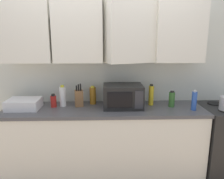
{
  "coord_description": "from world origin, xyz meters",
  "views": [
    {
      "loc": [
        0.01,
        -2.86,
        1.72
      ],
      "look_at": [
        0.1,
        -0.25,
        1.12
      ],
      "focal_mm": 34.9,
      "sensor_mm": 36.0,
      "label": 1
    }
  ],
  "objects_px": {
    "bottle_green_oil": "(172,99)",
    "bottle_red_sauce": "(54,101)",
    "dish_rack": "(24,104)",
    "bottle_white_jar": "(63,96)",
    "bottle_yellow_mustard": "(151,95)",
    "knife_block": "(79,98)",
    "microwave": "(123,96)",
    "bottle_blue_cleaner": "(194,101)",
    "bottle_amber_vinegar": "(93,95)"
  },
  "relations": [
    {
      "from": "microwave",
      "to": "bottle_yellow_mustard",
      "type": "height_order",
      "value": "microwave"
    },
    {
      "from": "bottle_blue_cleaner",
      "to": "bottle_amber_vinegar",
      "type": "xyz_separation_m",
      "value": [
        -1.21,
        0.29,
        -0.0
      ]
    },
    {
      "from": "bottle_blue_cleaner",
      "to": "bottle_white_jar",
      "type": "bearing_deg",
      "value": 172.5
    },
    {
      "from": "microwave",
      "to": "knife_block",
      "type": "bearing_deg",
      "value": 173.57
    },
    {
      "from": "bottle_yellow_mustard",
      "to": "bottle_amber_vinegar",
      "type": "bearing_deg",
      "value": 174.74
    },
    {
      "from": "bottle_amber_vinegar",
      "to": "microwave",
      "type": "bearing_deg",
      "value": -21.1
    },
    {
      "from": "dish_rack",
      "to": "bottle_blue_cleaner",
      "type": "distance_m",
      "value": 2.04
    },
    {
      "from": "microwave",
      "to": "bottle_red_sauce",
      "type": "relative_size",
      "value": 2.85
    },
    {
      "from": "bottle_red_sauce",
      "to": "bottle_blue_cleaner",
      "type": "bearing_deg",
      "value": -5.83
    },
    {
      "from": "bottle_red_sauce",
      "to": "bottle_amber_vinegar",
      "type": "xyz_separation_m",
      "value": [
        0.48,
        0.12,
        0.04
      ]
    },
    {
      "from": "dish_rack",
      "to": "bottle_amber_vinegar",
      "type": "height_order",
      "value": "bottle_amber_vinegar"
    },
    {
      "from": "bottle_green_oil",
      "to": "bottle_red_sauce",
      "type": "distance_m",
      "value": 1.47
    },
    {
      "from": "dish_rack",
      "to": "bottle_yellow_mustard",
      "type": "bearing_deg",
      "value": 3.99
    },
    {
      "from": "knife_block",
      "to": "bottle_yellow_mustard",
      "type": "bearing_deg",
      "value": 0.96
    },
    {
      "from": "bottle_amber_vinegar",
      "to": "bottle_white_jar",
      "type": "xyz_separation_m",
      "value": [
        -0.37,
        -0.08,
        0.01
      ]
    },
    {
      "from": "bottle_green_oil",
      "to": "bottle_white_jar",
      "type": "relative_size",
      "value": 0.75
    },
    {
      "from": "bottle_red_sauce",
      "to": "bottle_yellow_mustard",
      "type": "bearing_deg",
      "value": 2.41
    },
    {
      "from": "bottle_blue_cleaner",
      "to": "bottle_amber_vinegar",
      "type": "bearing_deg",
      "value": 166.4
    },
    {
      "from": "microwave",
      "to": "knife_block",
      "type": "height_order",
      "value": "knife_block"
    },
    {
      "from": "dish_rack",
      "to": "bottle_white_jar",
      "type": "relative_size",
      "value": 1.41
    },
    {
      "from": "bottle_green_oil",
      "to": "bottle_amber_vinegar",
      "type": "bearing_deg",
      "value": 171.05
    },
    {
      "from": "knife_block",
      "to": "microwave",
      "type": "bearing_deg",
      "value": -6.43
    },
    {
      "from": "knife_block",
      "to": "bottle_amber_vinegar",
      "type": "bearing_deg",
      "value": 26.32
    },
    {
      "from": "bottle_blue_cleaner",
      "to": "bottle_yellow_mustard",
      "type": "bearing_deg",
      "value": 154.29
    },
    {
      "from": "bottle_red_sauce",
      "to": "bottle_white_jar",
      "type": "xyz_separation_m",
      "value": [
        0.11,
        0.04,
        0.05
      ]
    },
    {
      "from": "bottle_green_oil",
      "to": "bottle_red_sauce",
      "type": "bearing_deg",
      "value": 178.62
    },
    {
      "from": "microwave",
      "to": "bottle_red_sauce",
      "type": "height_order",
      "value": "microwave"
    },
    {
      "from": "microwave",
      "to": "bottle_green_oil",
      "type": "relative_size",
      "value": 2.38
    },
    {
      "from": "bottle_green_oil",
      "to": "bottle_amber_vinegar",
      "type": "relative_size",
      "value": 0.85
    },
    {
      "from": "bottle_yellow_mustard",
      "to": "knife_block",
      "type": "bearing_deg",
      "value": -179.04
    },
    {
      "from": "knife_block",
      "to": "bottle_amber_vinegar",
      "type": "distance_m",
      "value": 0.19
    },
    {
      "from": "bottle_yellow_mustard",
      "to": "bottle_white_jar",
      "type": "distance_m",
      "value": 1.12
    },
    {
      "from": "bottle_green_oil",
      "to": "bottle_white_jar",
      "type": "xyz_separation_m",
      "value": [
        -1.36,
        0.07,
        0.03
      ]
    },
    {
      "from": "bottle_yellow_mustard",
      "to": "microwave",
      "type": "bearing_deg",
      "value": -168.19
    },
    {
      "from": "dish_rack",
      "to": "bottle_red_sauce",
      "type": "xyz_separation_m",
      "value": [
        0.34,
        0.06,
        0.02
      ]
    },
    {
      "from": "microwave",
      "to": "bottle_green_oil",
      "type": "height_order",
      "value": "microwave"
    },
    {
      "from": "knife_block",
      "to": "bottle_yellow_mustard",
      "type": "relative_size",
      "value": 1.06
    },
    {
      "from": "bottle_yellow_mustard",
      "to": "bottle_white_jar",
      "type": "bearing_deg",
      "value": -179.18
    },
    {
      "from": "microwave",
      "to": "dish_rack",
      "type": "distance_m",
      "value": 1.2
    },
    {
      "from": "bottle_yellow_mustard",
      "to": "bottle_amber_vinegar",
      "type": "xyz_separation_m",
      "value": [
        -0.75,
        0.07,
        -0.02
      ]
    },
    {
      "from": "bottle_green_oil",
      "to": "bottle_amber_vinegar",
      "type": "height_order",
      "value": "bottle_amber_vinegar"
    },
    {
      "from": "dish_rack",
      "to": "bottle_white_jar",
      "type": "height_order",
      "value": "bottle_white_jar"
    },
    {
      "from": "bottle_blue_cleaner",
      "to": "bottle_amber_vinegar",
      "type": "relative_size",
      "value": 1.02
    },
    {
      "from": "bottle_green_oil",
      "to": "dish_rack",
      "type": "bearing_deg",
      "value": -179.28
    },
    {
      "from": "microwave",
      "to": "bottle_red_sauce",
      "type": "bearing_deg",
      "value": 178.3
    },
    {
      "from": "knife_block",
      "to": "bottle_green_oil",
      "type": "relative_size",
      "value": 1.43
    },
    {
      "from": "knife_block",
      "to": "bottle_yellow_mustard",
      "type": "distance_m",
      "value": 0.92
    },
    {
      "from": "bottle_green_oil",
      "to": "bottle_white_jar",
      "type": "height_order",
      "value": "bottle_white_jar"
    },
    {
      "from": "dish_rack",
      "to": "knife_block",
      "type": "xyz_separation_m",
      "value": [
        0.65,
        0.09,
        0.04
      ]
    },
    {
      "from": "dish_rack",
      "to": "bottle_green_oil",
      "type": "distance_m",
      "value": 1.81
    }
  ]
}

